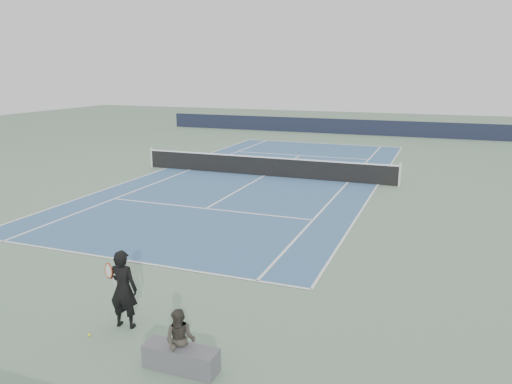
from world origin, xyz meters
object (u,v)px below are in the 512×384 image
(tennis_net, at_px, (264,166))
(spectator_bench, at_px, (181,349))
(tennis_player, at_px, (123,289))
(tennis_ball, at_px, (89,335))

(tennis_net, height_order, spectator_bench, spectator_bench)
(tennis_player, distance_m, tennis_ball, 1.07)
(spectator_bench, bearing_deg, tennis_player, 152.90)
(tennis_net, bearing_deg, spectator_bench, -75.14)
(tennis_net, height_order, tennis_ball, tennis_net)
(tennis_ball, bearing_deg, spectator_bench, -8.54)
(tennis_net, relative_size, spectator_bench, 9.30)
(tennis_player, xyz_separation_m, spectator_bench, (1.80, -0.92, -0.43))
(tennis_ball, bearing_deg, tennis_player, 53.91)
(tennis_ball, relative_size, spectator_bench, 0.05)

